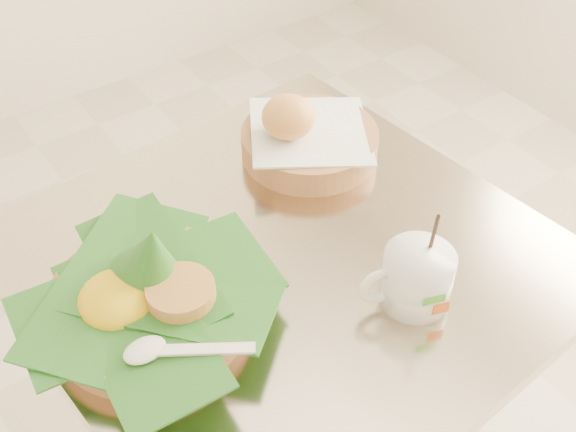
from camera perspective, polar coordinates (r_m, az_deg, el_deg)
cafe_table at (r=1.20m, az=-0.14°, el=-10.45°), size 0.76×0.76×0.75m
rice_basket at (r=0.94m, az=-11.03°, el=-6.08°), size 0.33×0.33×0.17m
bread_basket at (r=1.19m, az=1.45°, el=6.19°), size 0.26×0.26×0.12m
coffee_mug at (r=0.95m, az=10.03°, el=-4.77°), size 0.13×0.10×0.16m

